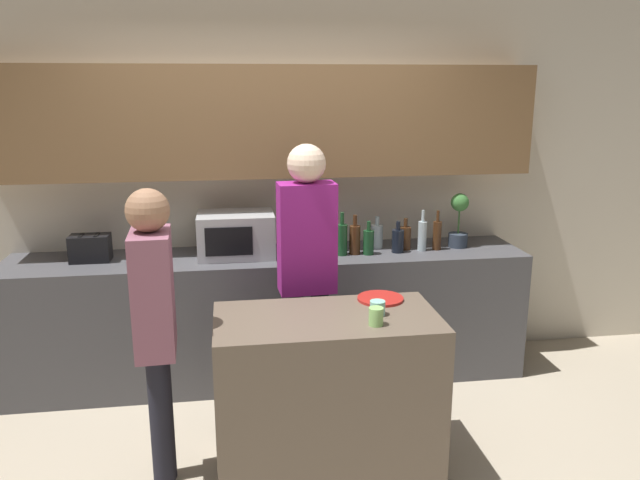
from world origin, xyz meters
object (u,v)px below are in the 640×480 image
at_px(toaster, 90,248).
at_px(bottle_1, 355,239).
at_px(potted_plant, 459,220).
at_px(microwave, 236,234).
at_px(person_left, 155,319).
at_px(plate_on_island, 380,299).
at_px(bottle_5, 405,237).
at_px(bottle_4, 398,240).
at_px(bottle_7, 437,235).
at_px(bottle_0, 342,239).
at_px(bottle_2, 368,242).
at_px(bottle_6, 422,235).
at_px(cup_0, 376,316).
at_px(person_center, 307,259).
at_px(cup_1, 378,308).
at_px(bottle_3, 377,236).

bearing_deg(toaster, bottle_1, -2.73).
bearing_deg(potted_plant, microwave, -179.94).
xyz_separation_m(bottle_1, person_left, (-1.24, -1.15, -0.07)).
distance_m(toaster, plate_on_island, 2.02).
xyz_separation_m(bottle_5, person_left, (-1.63, -1.22, -0.06)).
relative_size(toaster, bottle_5, 1.14).
relative_size(potted_plant, bottle_4, 1.76).
distance_m(bottle_5, bottle_7, 0.23).
xyz_separation_m(bottle_5, bottle_7, (0.22, -0.04, 0.02)).
distance_m(microwave, bottle_0, 0.73).
distance_m(potted_plant, bottle_2, 0.71).
bearing_deg(potted_plant, bottle_6, -167.68).
bearing_deg(bottle_2, person_left, -139.88).
distance_m(bottle_0, person_left, 1.62).
bearing_deg(bottle_4, cup_0, -109.95).
distance_m(person_left, person_center, 1.04).
height_order(bottle_0, plate_on_island, bottle_0).
xyz_separation_m(bottle_5, bottle_6, (0.11, -0.05, 0.02)).
relative_size(bottle_1, bottle_6, 0.95).
height_order(potted_plant, bottle_5, potted_plant).
bearing_deg(person_left, bottle_4, 123.66).
bearing_deg(cup_1, bottle_7, 58.25).
xyz_separation_m(bottle_2, cup_0, (-0.24, -1.24, -0.06)).
bearing_deg(bottle_0, bottle_1, 6.44).
xyz_separation_m(cup_0, person_left, (-1.10, 0.11, 0.01)).
distance_m(microwave, bottle_3, 1.02).
bearing_deg(bottle_3, plate_on_island, -102.34).
bearing_deg(microwave, plate_on_island, -51.35).
xyz_separation_m(microwave, person_left, (-0.42, -1.23, -0.12)).
bearing_deg(bottle_3, bottle_4, -50.98).
bearing_deg(bottle_2, microwave, 173.32).
bearing_deg(bottle_0, toaster, 176.77).
bearing_deg(plate_on_island, person_left, -168.25).
distance_m(microwave, person_center, 0.74).
relative_size(bottle_2, cup_0, 2.56).
bearing_deg(bottle_5, bottle_7, -10.41).
distance_m(microwave, bottle_7, 1.43).
bearing_deg(person_center, plate_on_island, 132.27).
relative_size(bottle_2, bottle_5, 1.04).
height_order(bottle_2, bottle_5, bottle_2).
height_order(bottle_1, cup_0, bottle_1).
bearing_deg(potted_plant, cup_1, -126.44).
height_order(bottle_1, cup_1, bottle_1).
xyz_separation_m(microwave, bottle_4, (1.13, -0.08, -0.06)).
bearing_deg(bottle_2, plate_on_island, -98.31).
relative_size(bottle_6, cup_0, 3.17).
distance_m(toaster, bottle_7, 2.40).
bearing_deg(bottle_6, microwave, 177.29).
bearing_deg(bottle_6, bottle_7, 4.14).
relative_size(toaster, bottle_3, 1.12).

